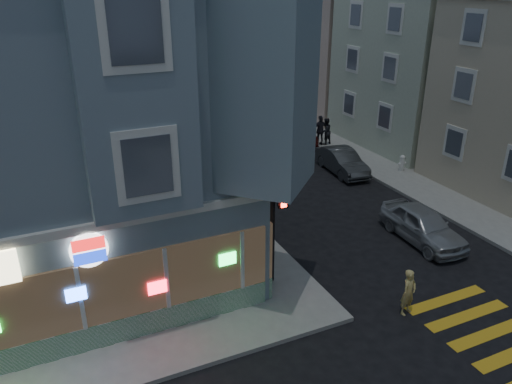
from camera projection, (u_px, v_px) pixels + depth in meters
sidewalk_ne at (407, 109)px, 40.96m from camera, size 24.00×42.00×0.15m
corner_building at (5, 107)px, 17.52m from camera, size 14.60×14.60×11.40m
row_house_b at (448, 56)px, 31.67m from camera, size 12.00×8.60×10.50m
row_house_c at (363, 51)px, 39.47m from camera, size 12.00×8.60×9.00m
row_house_d at (306, 31)px, 46.68m from camera, size 12.00×8.60×10.50m
utility_pole at (285, 57)px, 35.70m from camera, size 2.20×0.30×9.00m
street_tree_near at (253, 58)px, 41.12m from camera, size 3.00×3.00×5.30m
street_tree_far at (218, 46)px, 47.79m from camera, size 3.00×3.00×5.30m
running_child at (409, 292)px, 15.88m from camera, size 0.66×0.52×1.59m
pedestrian_a at (326, 131)px, 31.77m from camera, size 0.93×0.79×1.70m
pedestrian_b at (320, 130)px, 31.58m from camera, size 1.17×0.63×1.90m
parked_car_a at (423, 225)px, 20.35m from camera, size 1.90×4.26×1.42m
parked_car_b at (342, 161)px, 27.56m from camera, size 1.75×4.13×1.32m
parked_car_c at (289, 132)px, 32.62m from camera, size 2.22×5.11×1.46m
parked_car_d at (225, 109)px, 38.84m from camera, size 2.14×4.42×1.21m
traffic_signal at (275, 183)px, 16.10m from camera, size 0.68×0.62×5.54m
fire_hydrant at (402, 162)px, 27.54m from camera, size 0.52×0.30×0.89m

